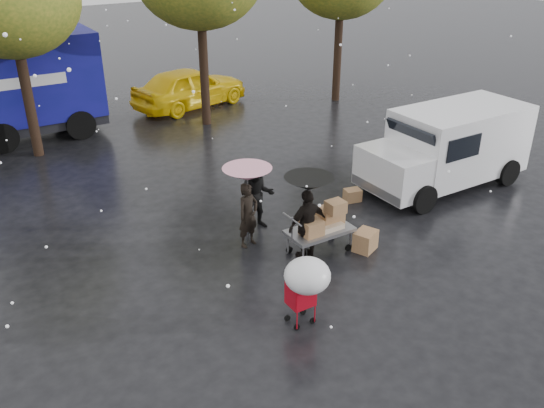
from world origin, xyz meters
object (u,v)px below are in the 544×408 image
person_pink (248,215)px  yellow_taxi (190,87)px  vendor_cart (323,223)px  shopping_cart (306,279)px  white_van (449,146)px  person_black (307,225)px

person_pink → yellow_taxi: 11.32m
vendor_cart → shopping_cart: size_ratio=1.04×
white_van → yellow_taxi: bearing=105.6°
vendor_cart → shopping_cart: bearing=-132.8°
white_van → yellow_taxi: size_ratio=1.03×
person_pink → person_black: size_ratio=0.94×
yellow_taxi → vendor_cart: bearing=156.7°
yellow_taxi → person_pink: bearing=149.3°
white_van → yellow_taxi: white_van is taller
vendor_cart → yellow_taxi: 12.11m
vendor_cart → yellow_taxi: size_ratio=0.32×
shopping_cart → white_van: white_van is taller
white_van → vendor_cart: bearing=-167.3°
person_pink → white_van: (6.46, 0.04, 0.39)m
person_black → shopping_cart: size_ratio=1.13×
person_pink → vendor_cart: 1.71m
person_black → vendor_cart: size_ratio=1.09×
shopping_cart → yellow_taxi: size_ratio=0.31×
person_black → vendor_cart: (0.45, 0.03, -0.10)m
person_black → white_van: bearing=-169.6°
person_black → vendor_cart: bearing=-177.5°
person_pink → person_black: 1.43m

